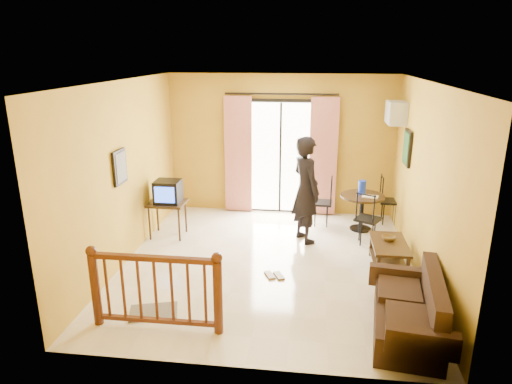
# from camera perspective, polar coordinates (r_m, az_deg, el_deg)

# --- Properties ---
(ground) EXTENTS (5.00, 5.00, 0.00)m
(ground) POSITION_cam_1_polar(r_m,az_deg,el_deg) (7.28, 1.50, -8.93)
(ground) COLOR beige
(ground) RESTS_ON ground
(room_shell) EXTENTS (5.00, 5.00, 5.00)m
(room_shell) POSITION_cam_1_polar(r_m,az_deg,el_deg) (6.71, 1.61, 4.25)
(room_shell) COLOR white
(room_shell) RESTS_ON ground
(balcony_door) EXTENTS (2.25, 0.14, 2.46)m
(balcony_door) POSITION_cam_1_polar(r_m,az_deg,el_deg) (9.19, 3.06, 4.47)
(balcony_door) COLOR black
(balcony_door) RESTS_ON ground
(tv_table) EXTENTS (0.64, 0.54, 0.64)m
(tv_table) POSITION_cam_1_polar(r_m,az_deg,el_deg) (8.28, -11.04, -1.76)
(tv_table) COLOR black
(tv_table) RESTS_ON ground
(television) EXTENTS (0.44, 0.41, 0.40)m
(television) POSITION_cam_1_polar(r_m,az_deg,el_deg) (8.18, -10.95, 0.06)
(television) COLOR black
(television) RESTS_ON tv_table
(picture_left) EXTENTS (0.05, 0.42, 0.52)m
(picture_left) POSITION_cam_1_polar(r_m,az_deg,el_deg) (7.11, -16.65, 3.01)
(picture_left) COLOR black
(picture_left) RESTS_ON room_shell
(dining_table) EXTENTS (0.81, 0.81, 0.68)m
(dining_table) POSITION_cam_1_polar(r_m,az_deg,el_deg) (8.65, 13.12, -1.30)
(dining_table) COLOR black
(dining_table) RESTS_ON ground
(water_jug) EXTENTS (0.14, 0.14, 0.26)m
(water_jug) POSITION_cam_1_polar(r_m,az_deg,el_deg) (8.61, 13.12, 0.55)
(water_jug) COLOR #132CBA
(water_jug) RESTS_ON dining_table
(serving_tray) EXTENTS (0.31, 0.24, 0.02)m
(serving_tray) POSITION_cam_1_polar(r_m,az_deg,el_deg) (8.52, 14.09, -0.55)
(serving_tray) COLOR #F3E2CF
(serving_tray) RESTS_ON dining_table
(dining_chairs) EXTENTS (1.71, 1.52, 0.95)m
(dining_chairs) POSITION_cam_1_polar(r_m,az_deg,el_deg) (8.78, 12.62, -4.65)
(dining_chairs) COLOR black
(dining_chairs) RESTS_ON ground
(air_conditioner) EXTENTS (0.31, 0.60, 0.40)m
(air_conditioner) POSITION_cam_1_polar(r_m,az_deg,el_deg) (8.65, 17.07, 9.44)
(air_conditioner) COLOR silver
(air_conditioner) RESTS_ON room_shell
(botanical_print) EXTENTS (0.05, 0.50, 0.60)m
(botanical_print) POSITION_cam_1_polar(r_m,az_deg,el_deg) (8.12, 18.37, 5.27)
(botanical_print) COLOR black
(botanical_print) RESTS_ON room_shell
(coffee_table) EXTENTS (0.52, 0.94, 0.42)m
(coffee_table) POSITION_cam_1_polar(r_m,az_deg,el_deg) (7.33, 16.26, -7.09)
(coffee_table) COLOR black
(coffee_table) RESTS_ON ground
(bowl) EXTENTS (0.26, 0.26, 0.07)m
(bowl) POSITION_cam_1_polar(r_m,az_deg,el_deg) (7.36, 16.25, -5.55)
(bowl) COLOR brown
(bowl) RESTS_ON coffee_table
(sofa) EXTENTS (0.91, 1.66, 0.75)m
(sofa) POSITION_cam_1_polar(r_m,az_deg,el_deg) (5.79, 18.88, -14.15)
(sofa) COLOR black
(sofa) RESTS_ON ground
(standing_person) EXTENTS (0.73, 0.81, 1.86)m
(standing_person) POSITION_cam_1_polar(r_m,az_deg,el_deg) (7.87, 6.24, 0.27)
(standing_person) COLOR black
(standing_person) RESTS_ON ground
(stair_balustrade) EXTENTS (1.63, 0.13, 1.04)m
(stair_balustrade) POSITION_cam_1_polar(r_m,az_deg,el_deg) (5.60, -12.49, -11.41)
(stair_balustrade) COLOR #471E0F
(stair_balustrade) RESTS_ON ground
(doormat) EXTENTS (0.69, 0.55, 0.02)m
(doormat) POSITION_cam_1_polar(r_m,az_deg,el_deg) (6.18, -12.69, -14.40)
(doormat) COLOR #5F5B4C
(doormat) RESTS_ON ground
(sandals) EXTENTS (0.34, 0.27, 0.03)m
(sandals) POSITION_cam_1_polar(r_m,az_deg,el_deg) (6.90, 2.30, -10.38)
(sandals) COLOR brown
(sandals) RESTS_ON ground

